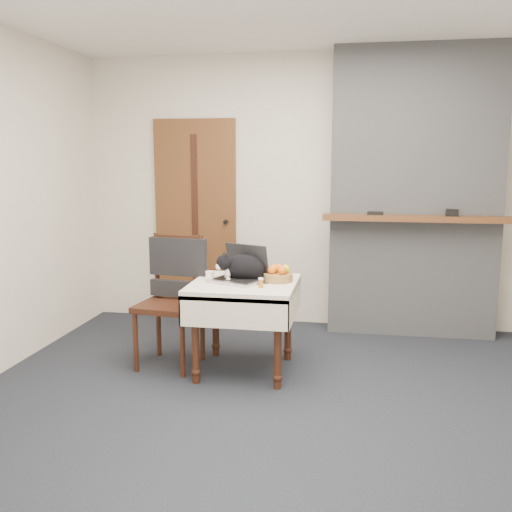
{
  "coord_description": "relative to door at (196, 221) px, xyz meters",
  "views": [
    {
      "loc": [
        0.39,
        -3.52,
        1.62
      ],
      "look_at": [
        -0.33,
        0.54,
        0.91
      ],
      "focal_mm": 40.0,
      "sensor_mm": 36.0,
      "label": 1
    }
  ],
  "objects": [
    {
      "name": "door",
      "position": [
        0.0,
        0.0,
        0.0
      ],
      "size": [
        0.82,
        0.1,
        2.0
      ],
      "color": "brown",
      "rests_on": "ground"
    },
    {
      "name": "pill_bottle",
      "position": [
        0.93,
        -1.55,
        -0.26
      ],
      "size": [
        0.04,
        0.04,
        0.07
      ],
      "color": "#AA6214",
      "rests_on": "side_table"
    },
    {
      "name": "fruit_basket",
      "position": [
        1.02,
        -1.31,
        -0.25
      ],
      "size": [
        0.22,
        0.22,
        0.13
      ],
      "color": "olive",
      "rests_on": "side_table"
    },
    {
      "name": "desk_clutter",
      "position": [
        0.93,
        -1.38,
        -0.3
      ],
      "size": [
        0.13,
        0.07,
        0.01
      ],
      "primitive_type": "cube",
      "rotation": [
        0.0,
        0.0,
        0.44
      ],
      "color": "black",
      "rests_on": "side_table"
    },
    {
      "name": "cat",
      "position": [
        0.77,
        -1.33,
        -0.2
      ],
      "size": [
        0.48,
        0.3,
        0.23
      ],
      "rotation": [
        0.0,
        0.0,
        0.42
      ],
      "color": "black",
      "rests_on": "side_table"
    },
    {
      "name": "chimney",
      "position": [
        2.1,
        -0.13,
        0.3
      ],
      "size": [
        1.62,
        0.48,
        2.6
      ],
      "color": "gray",
      "rests_on": "ground"
    },
    {
      "name": "ground",
      "position": [
        1.2,
        -1.97,
        -1.0
      ],
      "size": [
        4.5,
        4.5,
        0.0
      ],
      "primitive_type": "plane",
      "color": "black",
      "rests_on": "ground"
    },
    {
      "name": "room_shell",
      "position": [
        1.2,
        -1.51,
        0.76
      ],
      "size": [
        4.52,
        4.01,
        2.61
      ],
      "color": "beige",
      "rests_on": "ground"
    },
    {
      "name": "side_table",
      "position": [
        0.77,
        -1.38,
        -0.41
      ],
      "size": [
        0.78,
        0.78,
        0.7
      ],
      "color": "#33150E",
      "rests_on": "ground"
    },
    {
      "name": "chair",
      "position": [
        0.18,
        -1.27,
        -0.34
      ],
      "size": [
        0.51,
        0.51,
        1.03
      ],
      "rotation": [
        0.0,
        0.0,
        -0.12
      ],
      "color": "#33150E",
      "rests_on": "ground"
    },
    {
      "name": "laptop",
      "position": [
        0.73,
        -1.35,
        -0.23
      ],
      "size": [
        0.46,
        0.43,
        0.27
      ],
      "rotation": [
        0.0,
        0.0,
        -0.4
      ],
      "color": "#B7B7BC",
      "rests_on": "side_table"
    },
    {
      "name": "cream_jar",
      "position": [
        0.5,
        -1.38,
        -0.26
      ],
      "size": [
        0.06,
        0.06,
        0.07
      ],
      "primitive_type": "cylinder",
      "color": "white",
      "rests_on": "side_table"
    }
  ]
}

